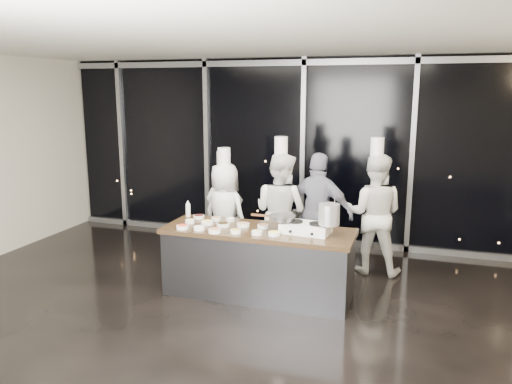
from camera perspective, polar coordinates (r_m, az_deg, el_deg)
ground at (r=5.96m, az=-2.51°, el=-14.88°), size 9.00×9.00×0.00m
room_shell at (r=5.29m, az=-0.94°, el=7.15°), size 9.02×7.02×3.21m
window_wall at (r=8.69m, az=5.43°, el=4.57°), size 8.90×0.11×3.20m
demo_counter at (r=6.56m, az=0.25°, el=-8.01°), size 2.46×0.86×0.90m
stove at (r=6.28m, az=5.73°, el=-4.08°), size 0.63×0.43×0.14m
frying_pan at (r=6.35m, az=2.93°, el=-2.90°), size 0.60×0.37×0.06m
stock_pot at (r=6.14m, az=8.35°, el=-2.55°), size 0.28×0.28×0.26m
prep_bowls at (r=6.51m, az=-3.81°, el=-3.83°), size 1.38×0.74×0.05m
squeeze_bottle at (r=7.09m, az=-7.77°, el=-1.90°), size 0.07×0.07×0.24m
chef_far_left at (r=7.88m, az=-3.72°, el=-2.22°), size 0.61×0.47×1.73m
chef_left at (r=7.66m, az=-3.58°, el=-2.41°), size 0.88×0.71×1.81m
chef_center at (r=7.38m, az=2.81°, el=-2.22°), size 1.04×0.93×2.00m
guest at (r=7.35m, az=7.16°, el=-2.40°), size 1.10×0.61×1.77m
chef_right at (r=7.46m, az=13.33°, el=-2.38°), size 0.86×0.67×2.00m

